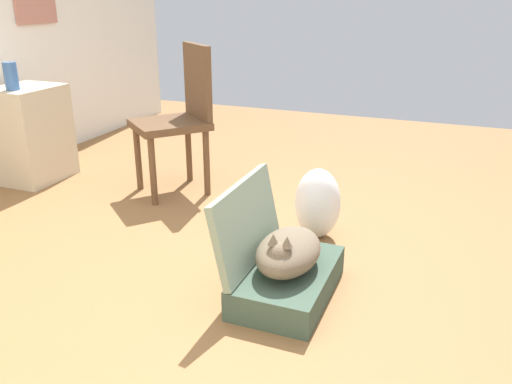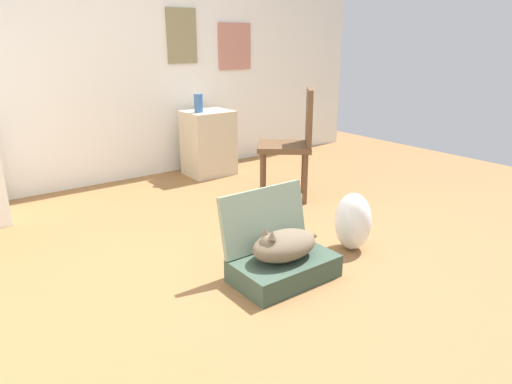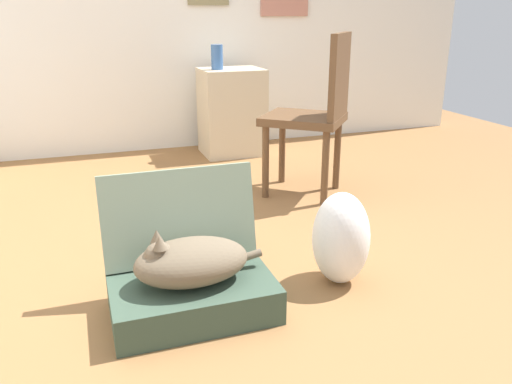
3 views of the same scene
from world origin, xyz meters
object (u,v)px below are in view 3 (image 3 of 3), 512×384
Objects in this scene: cat at (190,261)px; chair at (316,111)px; plastic_bag_white at (341,238)px; suitcase_base at (193,298)px; vase_tall at (217,57)px; side_table at (232,112)px.

cat is 1.59m from chair.
chair is (0.39, 1.10, 0.34)m from plastic_bag_white.
cat is 0.51× the size of chair.
suitcase_base is at bearing -175.91° from plastic_bag_white.
suitcase_base is 2.50m from vase_tall.
side_table is (0.85, 2.31, 0.28)m from suitcase_base.
suitcase_base is 0.90× the size of side_table.
suitcase_base is 0.16m from cat.
suitcase_base is at bearing -2.71° from chair.
suitcase_base is at bearing -110.26° from side_table.
chair reaches higher than cat.
plastic_bag_white is 2.16× the size of vase_tall.
vase_tall is at bearing -165.84° from side_table.
chair is (0.33, -1.13, -0.24)m from vase_tall.
chair is (1.06, 1.14, 0.32)m from cat.
suitcase_base is 1.63m from chair.
vase_tall is at bearing 88.38° from plastic_bag_white.
vase_tall is (-0.12, -0.03, 0.44)m from side_table.
cat is at bearing -110.42° from side_table.
cat is at bearing 177.16° from suitcase_base.
side_table is at bearing 69.74° from suitcase_base.
side_table is at bearing 85.29° from plastic_bag_white.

